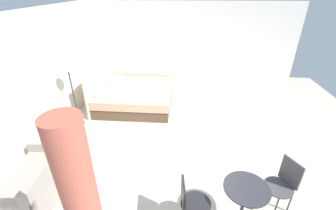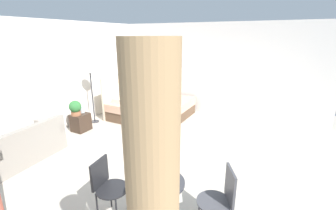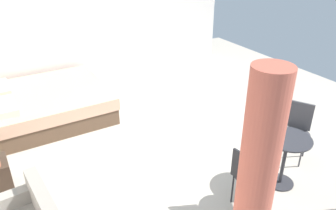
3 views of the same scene
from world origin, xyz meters
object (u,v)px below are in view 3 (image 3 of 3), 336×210
(bed, at_px, (44,103))
(cafe_chair_near_couch, at_px, (298,126))
(cafe_chair_near_window, at_px, (248,174))
(balcony_table, at_px, (285,152))

(bed, height_order, cafe_chair_near_couch, bed)
(cafe_chair_near_window, bearing_deg, cafe_chair_near_couch, -72.36)
(bed, xyz_separation_m, cafe_chair_near_window, (-3.74, -1.65, 0.23))
(balcony_table, relative_size, cafe_chair_near_window, 0.88)
(balcony_table, height_order, cafe_chair_near_window, cafe_chair_near_window)
(bed, relative_size, cafe_chair_near_couch, 2.38)
(balcony_table, distance_m, cafe_chair_near_couch, 0.77)
(balcony_table, relative_size, cafe_chair_near_couch, 0.84)
(cafe_chair_near_couch, bearing_deg, bed, 43.17)
(balcony_table, xyz_separation_m, cafe_chair_near_window, (-0.08, 0.76, 0.00))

